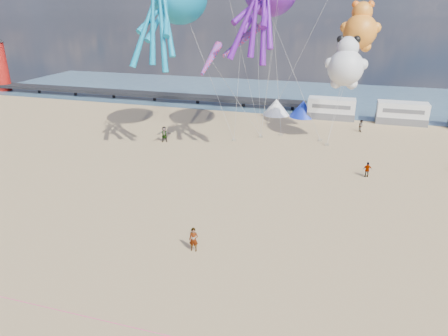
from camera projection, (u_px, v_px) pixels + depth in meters
ground at (199, 275)px, 24.21m from camera, size 120.00×120.00×0.00m
water at (300, 96)px, 73.14m from camera, size 120.00×120.00×0.00m
pier at (133, 93)px, 70.30m from camera, size 60.00×3.00×0.50m
lighthouse at (0, 67)px, 76.30m from camera, size 2.60×2.60×9.00m
motorhome_0 at (331, 108)px, 57.67m from camera, size 6.60×2.50×3.00m
motorhome_1 at (402, 113)px, 55.19m from camera, size 6.60×2.50×3.00m
tent_white at (276, 107)px, 59.87m from camera, size 4.00×4.00×2.40m
tent_blue at (303, 109)px, 58.83m from camera, size 4.00×4.00×2.40m
rope_line at (165, 335)px, 19.76m from camera, size 34.00×0.03×0.03m
standing_person at (194, 240)px, 26.36m from camera, size 0.65×0.47×1.69m
beachgoer_1 at (361, 126)px, 51.82m from camera, size 0.81×0.91×1.57m
beachgoer_3 at (367, 170)px, 37.94m from camera, size 1.07×0.75×1.50m
beachgoer_4 at (164, 134)px, 47.88m from camera, size 1.19×0.86×1.88m
sandbag_a at (234, 140)px, 48.32m from camera, size 0.50×0.35×0.22m
sandbag_b at (281, 135)px, 50.44m from camera, size 0.50×0.35×0.22m
sandbag_c at (327, 145)px, 46.78m from camera, size 0.50×0.35×0.22m
sandbag_d at (320, 140)px, 48.38m from camera, size 0.50×0.35×0.22m
sandbag_e at (261, 137)px, 49.70m from camera, size 0.50×0.35×0.22m
kite_panda at (346, 68)px, 44.00m from camera, size 4.88×4.60×6.74m
kite_teddy_orange at (360, 31)px, 44.47m from camera, size 5.59×5.41×6.38m
windsock_left at (241, 41)px, 45.60m from camera, size 3.34×7.51×7.53m
windsock_mid at (270, 12)px, 44.36m from camera, size 2.12×6.00×5.92m
windsock_right at (211, 59)px, 41.28m from camera, size 1.29×5.24×5.19m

